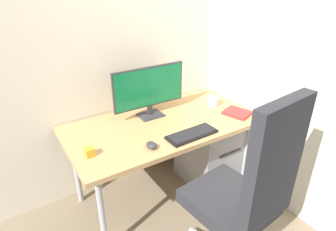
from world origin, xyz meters
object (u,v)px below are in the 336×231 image
at_px(filing_cabinet, 210,151).
at_px(keyboard, 192,134).
at_px(mouse, 152,145).
at_px(office_chair, 247,190).
at_px(pen_holder, 213,101).
at_px(monitor, 149,89).
at_px(desk_clamp_accessory, 90,152).
at_px(notebook, 237,113).

height_order(filing_cabinet, keyboard, keyboard).
bearing_deg(mouse, office_chair, -71.10).
bearing_deg(pen_holder, monitor, 167.21).
distance_m(mouse, desk_clamp_accessory, 0.41).
bearing_deg(monitor, filing_cabinet, -24.24).
bearing_deg(office_chair, notebook, 49.44).
xyz_separation_m(filing_cabinet, desk_clamp_accessory, (-1.11, -0.08, 0.43)).
relative_size(filing_cabinet, monitor, 0.99).
xyz_separation_m(filing_cabinet, notebook, (0.14, -0.15, 0.42)).
height_order(office_chair, filing_cabinet, office_chair).
height_order(monitor, mouse, monitor).
relative_size(mouse, notebook, 0.43).
height_order(office_chair, desk_clamp_accessory, office_chair).
bearing_deg(desk_clamp_accessory, monitor, 26.45).
height_order(filing_cabinet, mouse, mouse).
bearing_deg(pen_holder, desk_clamp_accessory, -171.54).
relative_size(mouse, pen_holder, 0.59).
height_order(keyboard, desk_clamp_accessory, desk_clamp_accessory).
relative_size(office_chair, monitor, 2.06).
relative_size(monitor, keyboard, 1.58).
bearing_deg(office_chair, monitor, 92.81).
distance_m(office_chair, pen_holder, 1.06).
bearing_deg(keyboard, pen_holder, 34.30).
height_order(mouse, pen_holder, pen_holder).
bearing_deg(office_chair, pen_holder, 60.49).
xyz_separation_m(keyboard, mouse, (-0.33, 0.01, 0.01)).
xyz_separation_m(filing_cabinet, pen_holder, (0.08, 0.09, 0.45)).
relative_size(mouse, desk_clamp_accessory, 1.60).
xyz_separation_m(notebook, desk_clamp_accessory, (-1.25, 0.07, 0.02)).
relative_size(filing_cabinet, notebook, 2.93).
relative_size(filing_cabinet, keyboard, 1.55).
xyz_separation_m(office_chair, monitor, (-0.05, 1.05, 0.29)).
bearing_deg(keyboard, monitor, 102.17).
bearing_deg(filing_cabinet, notebook, -47.60).
xyz_separation_m(filing_cabinet, monitor, (-0.50, 0.22, 0.64)).
relative_size(monitor, notebook, 2.97).
distance_m(office_chair, notebook, 0.89).
bearing_deg(monitor, desk_clamp_accessory, -153.55).
bearing_deg(desk_clamp_accessory, keyboard, -11.61).
distance_m(office_chair, keyboard, 0.60).
distance_m(monitor, mouse, 0.54).
distance_m(filing_cabinet, notebook, 0.46).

